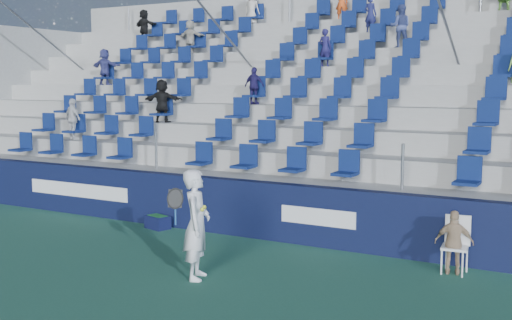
{
  "coord_description": "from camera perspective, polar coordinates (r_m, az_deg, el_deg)",
  "views": [
    {
      "loc": [
        6.59,
        -8.46,
        3.25
      ],
      "look_at": [
        0.2,
        2.8,
        1.7
      ],
      "focal_mm": 45.0,
      "sensor_mm": 36.0,
      "label": 1
    }
  ],
  "objects": [
    {
      "name": "ball_bin",
      "position": [
        14.65,
        -8.73,
        -5.41
      ],
      "size": [
        0.61,
        0.47,
        0.3
      ],
      "color": "#0F1339",
      "rests_on": "ground"
    },
    {
      "name": "line_judge",
      "position": [
        11.52,
        17.21,
        -7.02
      ],
      "size": [
        0.69,
        0.38,
        1.1
      ],
      "primitive_type": "imported",
      "rotation": [
        0.0,
        0.0,
        3.32
      ],
      "color": "tan",
      "rests_on": "ground"
    },
    {
      "name": "ground",
      "position": [
        11.21,
        -8.11,
        -10.1
      ],
      "size": [
        70.0,
        70.0,
        0.0
      ],
      "primitive_type": "plane",
      "color": "#29614B",
      "rests_on": "ground"
    },
    {
      "name": "tennis_player",
      "position": [
        10.74,
        -5.3,
        -5.7
      ],
      "size": [
        0.74,
        0.79,
        1.84
      ],
      "color": "white",
      "rests_on": "ground"
    },
    {
      "name": "sponsor_wall",
      "position": [
        13.61,
        0.0,
        -4.4
      ],
      "size": [
        24.0,
        0.32,
        1.2
      ],
      "color": "#0E1436",
      "rests_on": "ground"
    },
    {
      "name": "grandstand",
      "position": [
        17.99,
        8.02,
        3.22
      ],
      "size": [
        24.0,
        8.17,
        6.63
      ],
      "color": "#A6A6A1",
      "rests_on": "ground"
    },
    {
      "name": "line_judge_chair",
      "position": [
        11.67,
        17.37,
        -6.81
      ],
      "size": [
        0.48,
        0.5,
        0.99
      ],
      "color": "white",
      "rests_on": "ground"
    }
  ]
}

